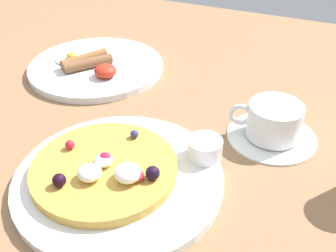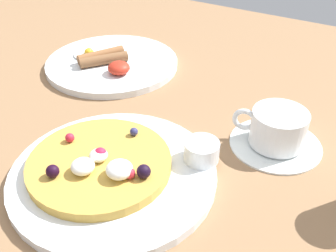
{
  "view_description": "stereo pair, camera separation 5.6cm",
  "coord_description": "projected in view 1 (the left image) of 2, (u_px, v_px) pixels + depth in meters",
  "views": [
    {
      "loc": [
        0.23,
        -0.44,
        0.38
      ],
      "look_at": [
        0.04,
        -0.0,
        0.04
      ],
      "focal_mm": 41.68,
      "sensor_mm": 36.0,
      "label": 1
    },
    {
      "loc": [
        0.28,
        -0.41,
        0.38
      ],
      "look_at": [
        0.04,
        -0.0,
        0.04
      ],
      "focal_mm": 41.68,
      "sensor_mm": 36.0,
      "label": 2
    }
  ],
  "objects": [
    {
      "name": "fried_breakfast",
      "position": [
        88.0,
        63.0,
        0.79
      ],
      "size": [
        0.16,
        0.11,
        0.03
      ],
      "color": "brown",
      "rests_on": "breakfast_plate"
    },
    {
      "name": "syrup_ramekin",
      "position": [
        205.0,
        148.0,
        0.56
      ],
      "size": [
        0.05,
        0.05,
        0.03
      ],
      "color": "white",
      "rests_on": "pancake_plate"
    },
    {
      "name": "ground_plane",
      "position": [
        146.0,
        147.0,
        0.63
      ],
      "size": [
        2.04,
        1.31,
        0.03
      ],
      "primitive_type": "cube",
      "color": "#8A6645"
    },
    {
      "name": "pancake_plate",
      "position": [
        119.0,
        178.0,
        0.54
      ],
      "size": [
        0.29,
        0.29,
        0.01
      ],
      "primitive_type": "cylinder",
      "color": "white",
      "rests_on": "ground_plane"
    },
    {
      "name": "coffee_cup",
      "position": [
        274.0,
        120.0,
        0.61
      ],
      "size": [
        0.11,
        0.08,
        0.05
      ],
      "color": "white",
      "rests_on": "coffee_saucer"
    },
    {
      "name": "breakfast_plate",
      "position": [
        96.0,
        67.0,
        0.81
      ],
      "size": [
        0.28,
        0.28,
        0.01
      ],
      "primitive_type": "cylinder",
      "color": "white",
      "rests_on": "ground_plane"
    },
    {
      "name": "pancake_with_berries",
      "position": [
        105.0,
        169.0,
        0.53
      ],
      "size": [
        0.2,
        0.2,
        0.04
      ],
      "color": "gold",
      "rests_on": "pancake_plate"
    },
    {
      "name": "coffee_saucer",
      "position": [
        271.0,
        136.0,
        0.62
      ],
      "size": [
        0.14,
        0.14,
        0.01
      ],
      "primitive_type": "cylinder",
      "color": "white",
      "rests_on": "ground_plane"
    }
  ]
}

